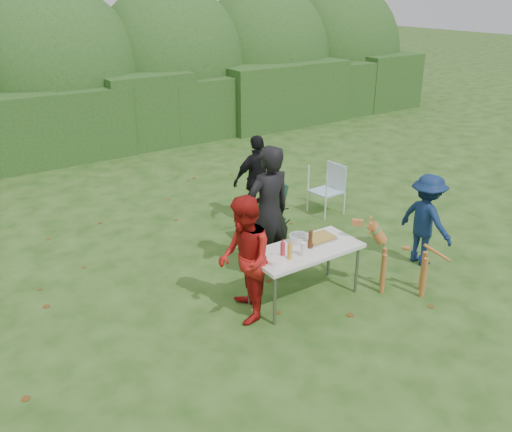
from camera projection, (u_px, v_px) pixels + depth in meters
ground at (283, 304)px, 7.11m from camera, size 80.00×80.00×0.00m
hedge_row at (82, 122)px, 12.85m from camera, size 22.00×1.40×1.70m
shrub_backdrop at (58, 81)px, 13.77m from camera, size 20.00×2.60×3.20m
folding_table at (305, 252)px, 6.98m from camera, size 1.50×0.70×0.74m
person_cook at (268, 212)px, 7.49m from camera, size 0.70×0.46×1.92m
person_red_jacket at (244, 260)px, 6.54m from camera, size 0.87×0.96×1.61m
person_black_puffy at (258, 180)px, 9.27m from camera, size 0.96×0.50×1.56m
child at (426, 220)px, 7.92m from camera, size 0.52×0.90×1.39m
dog at (405, 259)px, 7.22m from camera, size 1.03×1.05×1.00m
camping_chair at (262, 213)px, 8.61m from camera, size 0.73×0.73×1.04m
lawn_chair at (326, 189)px, 9.78m from camera, size 0.56×0.56×0.91m
food_tray at (318, 239)px, 7.19m from camera, size 0.45×0.30×0.02m
focaccia_bread at (319, 237)px, 7.18m from camera, size 0.40×0.26×0.04m
mustard_bottle at (290, 252)px, 6.66m from camera, size 0.06×0.06×0.20m
ketchup_bottle at (283, 251)px, 6.66m from camera, size 0.06×0.06×0.22m
beer_bottle at (310, 240)px, 6.93m from camera, size 0.06×0.06×0.24m
paper_towel_roll at (259, 246)px, 6.74m from camera, size 0.12×0.12×0.26m
cup_stack at (304, 249)px, 6.74m from camera, size 0.08×0.08×0.18m
pasta_bowl at (299, 238)px, 7.12m from camera, size 0.26×0.26×0.10m
plate_stack at (276, 260)px, 6.61m from camera, size 0.24×0.24×0.05m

